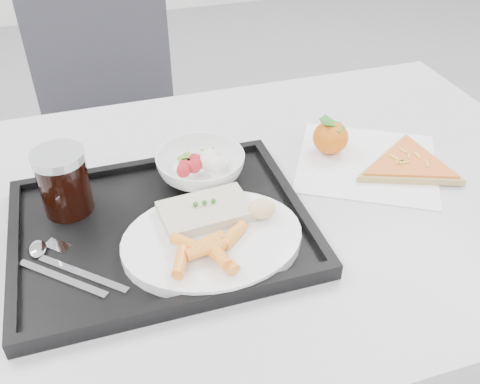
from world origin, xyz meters
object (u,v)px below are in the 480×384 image
dinner_plate (212,240)px  cola_glass (63,181)px  tray (162,228)px  chair (111,106)px  pizza_slice (409,165)px  table (245,226)px  tangerine (331,137)px  salad_bowl (201,166)px

dinner_plate → cola_glass: 0.25m
tray → dinner_plate: bearing=-45.3°
chair → pizza_slice: chair is taller
dinner_plate → pizza_slice: bearing=14.4°
table → chair: chair is taller
cola_glass → dinner_plate: bearing=-37.4°
chair → dinner_plate: bearing=-85.2°
chair → table: bearing=-78.4°
chair → tangerine: size_ratio=12.12×
dinner_plate → pizza_slice: 0.41m
pizza_slice → chair: bearing=120.2°
tray → dinner_plate: (0.07, -0.07, 0.02)m
table → tray: tray is taller
table → tray: (-0.15, -0.05, 0.08)m
dinner_plate → salad_bowl: (0.03, 0.17, 0.01)m
cola_glass → pizza_slice: (0.60, -0.05, -0.06)m
dinner_plate → pizza_slice: size_ratio=1.09×
dinner_plate → pizza_slice: (0.40, 0.10, -0.01)m
tray → cola_glass: 0.17m
table → pizza_slice: bearing=-2.4°
chair → pizza_slice: 0.97m
tray → tangerine: 0.37m
salad_bowl → tangerine: bearing=5.5°
chair → pizza_slice: size_ratio=3.76×
tray → salad_bowl: salad_bowl is taller
chair → dinner_plate: (0.08, -0.92, 0.24)m
cola_glass → tangerine: (0.48, 0.04, -0.04)m
salad_bowl → tray: bearing=-130.8°
salad_bowl → cola_glass: size_ratio=1.41×
tray → dinner_plate: dinner_plate is taller
table → pizza_slice: (0.31, -0.01, 0.08)m
tray → table: bearing=17.9°
table → dinner_plate: bearing=-127.2°
dinner_plate → tangerine: bearing=34.7°
dinner_plate → tangerine: size_ratio=3.52×
salad_bowl → pizza_slice: salad_bowl is taller
tangerine → pizza_slice: size_ratio=0.31×
chair → tray: bearing=-89.2°
chair → dinner_plate: chair is taller
chair → salad_bowl: (0.10, -0.75, 0.25)m
dinner_plate → salad_bowl: size_ratio=1.78×
tangerine → pizza_slice: bearing=-38.8°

